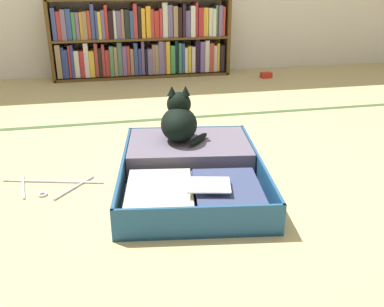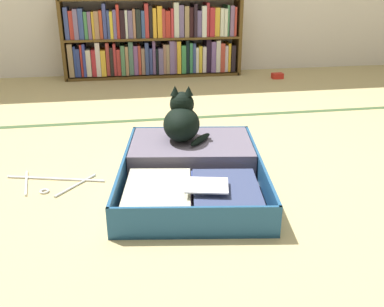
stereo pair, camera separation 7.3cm
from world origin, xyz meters
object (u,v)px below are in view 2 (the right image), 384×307
at_px(black_cat, 182,120).
at_px(clothes_hanger, 52,183).
at_px(small_red_pouch, 277,76).
at_px(bookshelf, 153,40).
at_px(open_suitcase, 192,168).

distance_m(black_cat, clothes_hanger, 0.67).
bearing_deg(small_red_pouch, bookshelf, 164.56).
bearing_deg(open_suitcase, bookshelf, 89.23).
height_order(black_cat, clothes_hanger, black_cat).
xyz_separation_m(bookshelf, small_red_pouch, (1.11, -0.31, -0.31)).
relative_size(black_cat, small_red_pouch, 2.72).
relative_size(open_suitcase, small_red_pouch, 9.49).
distance_m(bookshelf, small_red_pouch, 1.19).
height_order(bookshelf, open_suitcase, bookshelf).
bearing_deg(bookshelf, open_suitcase, -90.77).
height_order(open_suitcase, small_red_pouch, open_suitcase).
height_order(black_cat, small_red_pouch, black_cat).
relative_size(bookshelf, small_red_pouch, 16.28).
xyz_separation_m(open_suitcase, clothes_hanger, (-0.63, 0.06, -0.05)).
distance_m(black_cat, small_red_pouch, 2.12).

